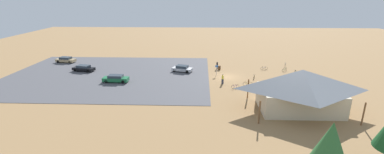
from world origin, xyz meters
name	(u,v)px	position (x,y,z in m)	size (l,w,h in m)	color
ground	(227,77)	(0.00, 0.00, 0.00)	(160.00, 160.00, 0.00)	#937047
parking_lot_asphalt	(109,75)	(24.43, -0.57, 0.03)	(41.31, 30.44, 0.05)	#4C4C51
bike_pavilion	(301,88)	(-8.81, 15.52, 3.44)	(13.49, 9.19, 6.10)	beige
trash_bin	(219,68)	(1.30, -5.21, 0.45)	(0.60, 0.60, 0.90)	brown
lot_sign	(217,69)	(2.14, -1.13, 1.41)	(0.56, 0.08, 2.20)	#99999E
pine_center	(330,144)	(-5.10, 32.28, 4.72)	(3.10, 3.10, 6.66)	brown
bicycle_teal_yard_front	(295,72)	(-14.43, -2.40, 0.39)	(0.48, 1.79, 0.90)	black
bicycle_yellow_mid_cluster	(248,84)	(-3.23, 5.25, 0.39)	(1.74, 0.48, 0.89)	black
bicycle_green_trailside	(284,70)	(-12.75, -4.42, 0.37)	(1.33, 1.15, 0.82)	black
bicycle_black_by_bin	(284,87)	(-9.37, 7.02, 0.39)	(0.69, 1.60, 0.89)	black
bicycle_silver_edge_south	(264,68)	(-8.64, -5.58, 0.35)	(1.60, 0.48, 0.76)	black
bicycle_orange_yard_center	(297,86)	(-11.94, 5.89, 0.38)	(1.73, 0.63, 0.84)	black
bicycle_purple_lone_west	(235,86)	(-0.78, 6.65, 0.35)	(1.50, 0.70, 0.79)	black
bicycle_white_back_row	(285,64)	(-14.29, -9.02, 0.35)	(0.61, 1.68, 0.80)	black
bicycle_red_front_row	(266,83)	(-6.62, 4.90, 0.37)	(1.48, 0.96, 0.80)	black
bicycle_blue_edge_north	(274,81)	(-8.56, 3.33, 0.38)	(1.62, 0.66, 0.89)	black
bicycle_teal_near_sign	(292,81)	(-11.94, 3.12, 0.35)	(1.65, 0.50, 0.76)	black
bicycle_yellow_near_porch	(254,77)	(-5.14, 1.22, 0.35)	(0.63, 1.56, 0.78)	black
car_green_inner_stall	(116,79)	(21.52, 4.13, 0.74)	(4.84, 1.92, 1.37)	#1E6B3D
car_silver_by_curb	(182,68)	(9.41, -3.36, 0.72)	(4.64, 3.06, 1.35)	#BCBCC1
car_tan_aisle_side	(66,60)	(38.36, -10.14, 0.73)	(4.87, 2.44, 1.36)	tan
car_black_second_row	(84,68)	(30.78, -2.91, 0.71)	(5.00, 2.71, 1.31)	black
visitor_at_bikes	(223,79)	(1.28, 4.21, 0.97)	(0.40, 0.36, 1.84)	#2D3347
visitor_near_lot	(217,65)	(1.74, -5.86, 0.91)	(0.36, 0.36, 1.73)	#2D3347
visitor_by_pavilion	(319,86)	(-14.93, 7.77, 0.95)	(0.37, 0.40, 1.81)	#2D3347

